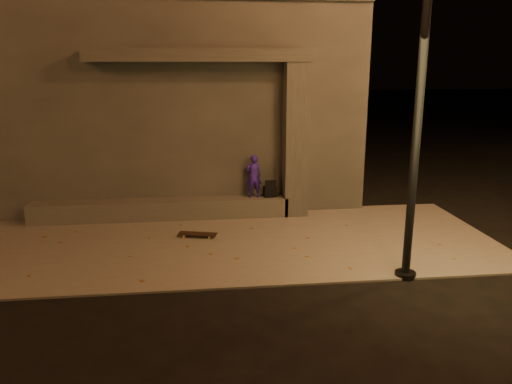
{
  "coord_description": "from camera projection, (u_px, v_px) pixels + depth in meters",
  "views": [
    {
      "loc": [
        -0.59,
        -7.73,
        3.62
      ],
      "look_at": [
        0.56,
        2.0,
        1.07
      ],
      "focal_mm": 35.0,
      "sensor_mm": 36.0,
      "label": 1
    }
  ],
  "objects": [
    {
      "name": "backpack",
      "position": [
        270.0,
        191.0,
        11.98
      ],
      "size": [
        0.33,
        0.24,
        0.43
      ],
      "rotation": [
        0.0,
        0.0,
        0.17
      ],
      "color": "black",
      "rests_on": "ledge"
    },
    {
      "name": "building",
      "position": [
        182.0,
        100.0,
        13.88
      ],
      "size": [
        9.0,
        5.1,
        5.22
      ],
      "color": "#3C3A37",
      "rests_on": "ground"
    },
    {
      "name": "canopy",
      "position": [
        199.0,
        55.0,
        11.06
      ],
      "size": [
        5.0,
        0.7,
        0.28
      ],
      "primitive_type": "cube",
      "color": "#3C3A37",
      "rests_on": "column"
    },
    {
      "name": "ledge",
      "position": [
        161.0,
        209.0,
        11.78
      ],
      "size": [
        6.0,
        0.55,
        0.45
      ],
      "primitive_type": "cube",
      "color": "#4C4A45",
      "rests_on": "sidewalk"
    },
    {
      "name": "ground",
      "position": [
        237.0,
        284.0,
        8.41
      ],
      "size": [
        120.0,
        120.0,
        0.0
      ],
      "primitive_type": "plane",
      "color": "black",
      "rests_on": "ground"
    },
    {
      "name": "sidewalk",
      "position": [
        229.0,
        242.0,
        10.33
      ],
      "size": [
        11.0,
        4.4,
        0.04
      ],
      "primitive_type": "cube",
      "color": "#6A645D",
      "rests_on": "ground"
    },
    {
      "name": "street_lamp_0",
      "position": [
        424.0,
        41.0,
        7.69
      ],
      "size": [
        0.36,
        0.36,
        6.93
      ],
      "color": "black",
      "rests_on": "ground"
    },
    {
      "name": "column",
      "position": [
        296.0,
        141.0,
        11.75
      ],
      "size": [
        0.55,
        0.55,
        3.6
      ],
      "primitive_type": "cube",
      "color": "#3C3A37",
      "rests_on": "sidewalk"
    },
    {
      "name": "skateboard",
      "position": [
        198.0,
        234.0,
        10.53
      ],
      "size": [
        0.84,
        0.41,
        0.09
      ],
      "rotation": [
        0.0,
        0.0,
        -0.26
      ],
      "color": "black",
      "rests_on": "sidewalk"
    },
    {
      "name": "skateboarder",
      "position": [
        254.0,
        176.0,
        11.84
      ],
      "size": [
        0.4,
        0.28,
        1.03
      ],
      "primitive_type": "imported",
      "rotation": [
        0.0,
        0.0,
        3.24
      ],
      "color": "#2C1691",
      "rests_on": "ledge"
    }
  ]
}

